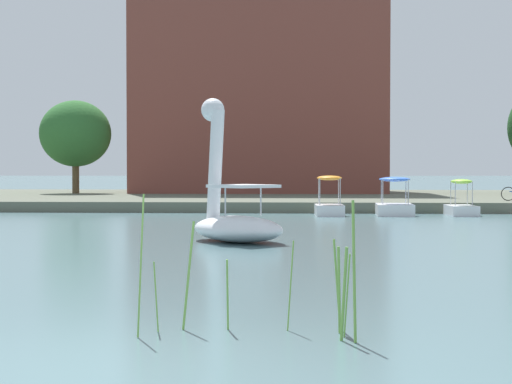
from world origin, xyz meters
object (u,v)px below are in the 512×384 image
(pedal_boat_blue, at_px, (394,204))
(tree_broadleaf_left, at_px, (75,134))
(pedal_boat_orange, at_px, (329,204))
(pedal_boat_lime, at_px, (461,205))
(swan_boat, at_px, (234,213))

(pedal_boat_blue, height_order, tree_broadleaf_left, tree_broadleaf_left)
(pedal_boat_orange, height_order, tree_broadleaf_left, tree_broadleaf_left)
(pedal_boat_orange, bearing_deg, pedal_boat_lime, 4.25)
(pedal_boat_lime, bearing_deg, swan_boat, -122.62)
(pedal_boat_blue, bearing_deg, tree_broadleaf_left, 139.64)
(tree_broadleaf_left, bearing_deg, swan_boat, -66.31)
(pedal_boat_blue, distance_m, tree_broadleaf_left, 23.85)
(swan_boat, height_order, pedal_boat_blue, swan_boat)
(swan_boat, xyz_separation_m, tree_broadleaf_left, (-12.38, 28.22, 3.43))
(swan_boat, height_order, tree_broadleaf_left, tree_broadleaf_left)
(swan_boat, bearing_deg, tree_broadleaf_left, 113.69)
(swan_boat, xyz_separation_m, pedal_boat_lime, (8.34, 13.03, -0.32))
(swan_boat, distance_m, tree_broadleaf_left, 31.00)
(pedal_boat_lime, xyz_separation_m, tree_broadleaf_left, (-20.72, 15.19, 3.74))
(pedal_boat_blue, bearing_deg, swan_boat, -113.27)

